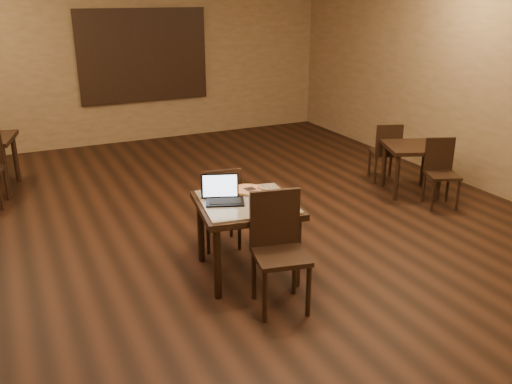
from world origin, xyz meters
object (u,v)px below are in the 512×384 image
chair_main_far (221,203)px  laptop (223,194)px  other_table_a (412,153)px  tiled_table (247,211)px  other_table_a_chair_near (441,168)px  other_table_a_chair_far (386,149)px  chair_main_near (278,243)px  pizza_pan (247,191)px

chair_main_far → laptop: laptop is taller
laptop → other_table_a: (3.20, 1.02, -0.26)m
tiled_table → laptop: laptop is taller
other_table_a → other_table_a_chair_near: (0.03, -0.52, -0.07)m
tiled_table → other_table_a_chair_near: (3.03, 0.61, -0.17)m
other_table_a_chair_near → other_table_a_chair_far: (-0.06, 1.03, 0.00)m
other_table_a_chair_near → other_table_a_chair_far: bearing=114.8°
other_table_a_chair_near → chair_main_near: bearing=-136.3°
chair_main_near → other_table_a: size_ratio=1.10×
laptop → other_table_a_chair_far: bearing=46.7°
chair_main_far → other_table_a_chair_near: (3.04, -0.01, -0.03)m
chair_main_near → laptop: chair_main_near is taller
laptop → other_table_a_chair_far: (3.18, 1.53, -0.33)m
laptop → other_table_a_chair_far: 3.54m
tiled_table → other_table_a_chair_near: 3.10m
other_table_a_chair_near → tiled_table: bearing=-147.0°
chair_main_far → other_table_a_chair_near: bearing=-172.0°
chair_main_far → other_table_a_chair_far: size_ratio=1.06×
chair_main_near → other_table_a: bearing=41.8°
tiled_table → laptop: size_ratio=2.50×
laptop → pizza_pan: bearing=43.5°
other_table_a_chair_far → other_table_a: bearing=114.8°
pizza_pan → other_table_a: size_ratio=0.38×
pizza_pan → other_table_a_chair_far: size_ratio=0.41×
other_table_a → other_table_a_chair_far: (-0.03, 0.52, -0.07)m
other_table_a → other_table_a_chair_far: bearing=114.8°
tiled_table → pizza_pan: size_ratio=2.92×
chair_main_far → pizza_pan: chair_main_far is taller
pizza_pan → tiled_table: bearing=-116.6°
other_table_a → tiled_table: bearing=-137.8°
laptop → other_table_a_chair_far: laptop is taller
other_table_a → laptop: bearing=-140.7°
chair_main_far → laptop: (-0.19, -0.51, 0.30)m
other_table_a_chair_far → chair_main_far: bearing=40.5°
pizza_pan → chair_main_far: bearing=109.1°
tiled_table → chair_main_far: bearing=100.0°
pizza_pan → other_table_a: pizza_pan is taller
other_table_a → other_table_a_chair_near: size_ratio=1.07×
pizza_pan → other_table_a_chair_far: (2.86, 1.40, -0.27)m
tiled_table → other_table_a_chair_far: (2.98, 1.64, -0.17)m
tiled_table → chair_main_near: chair_main_near is taller
other_table_a → pizza_pan: bearing=-141.3°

